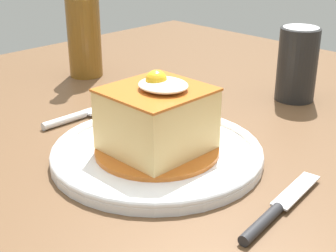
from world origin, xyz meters
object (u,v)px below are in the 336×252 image
Objects in this scene: main_plate at (157,152)px; beer_bottle_amber at (82,25)px; knife at (272,213)px; soda_can at (297,64)px; fork at (76,116)px.

beer_bottle_amber is at bearing 157.58° from main_plate.
knife is 1.34× the size of soda_can.
beer_bottle_amber is at bearing 163.76° from knife.
fork is 0.25m from beer_bottle_amber.
fork is 1.14× the size of soda_can.
fork and knife have the same top height.
main_plate is 0.33m from soda_can.
fork is 0.85× the size of knife.
soda_can is (0.19, 0.32, 0.06)m from fork.
knife is 0.62× the size of beer_bottle_amber.
soda_can reaches higher than knife.
knife is 0.57m from beer_bottle_amber.
main_plate is at bearing 176.90° from knife.
main_plate reaches higher than knife.
soda_can is (0.00, 0.32, 0.05)m from main_plate.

